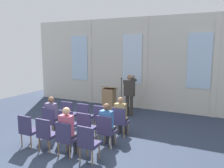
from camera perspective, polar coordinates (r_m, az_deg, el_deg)
ground_plane at (r=7.02m, az=-10.76°, el=-14.88°), size 14.28×14.28×0.00m
rear_partition at (r=10.85m, az=5.23°, el=5.13°), size 10.98×0.14×4.18m
speaker at (r=9.58m, az=4.32°, el=-1.98°), size 0.50×0.69×1.72m
mic_stand at (r=10.02m, az=2.30°, el=-5.39°), size 0.28×0.28×1.55m
lectern at (r=10.23m, az=-0.71°, el=-3.84°), size 0.60×0.48×1.16m
chair_r0_c0 at (r=8.46m, az=-10.57°, el=-6.86°), size 0.46×0.44×0.94m
chair_r0_c1 at (r=8.09m, az=-6.75°, el=-7.50°), size 0.46×0.44×0.94m
chair_r0_c2 at (r=7.76m, az=-2.57°, el=-8.17°), size 0.46×0.44×0.94m
chair_r0_c3 at (r=7.47m, az=1.96°, el=-8.84°), size 0.46×0.44×0.94m
audience_r0_c3 at (r=7.49m, az=2.24°, el=-7.39°), size 0.36×0.39×1.27m
chair_r1_c0 at (r=7.75m, az=-14.85°, el=-8.48°), size 0.46×0.44×0.94m
audience_r1_c0 at (r=7.76m, az=-14.49°, el=-7.07°), size 0.36×0.39×1.28m
chair_r1_c1 at (r=7.34m, az=-10.87°, el=-9.32°), size 0.46×0.44×0.94m
chair_r1_c2 at (r=6.98m, az=-6.43°, el=-10.19°), size 0.46×0.44×0.94m
chair_r1_c3 at (r=6.66m, az=-1.51°, el=-11.09°), size 0.46×0.44×0.94m
audience_r1_c3 at (r=6.67m, az=-1.17°, el=-9.45°), size 0.36×0.39×1.27m
chair_r2_c0 at (r=7.10m, az=-20.00°, el=-10.35°), size 0.46×0.44×0.94m
chair_r2_c1 at (r=6.66m, az=-15.94°, el=-11.45°), size 0.46×0.44×0.94m
chair_r2_c2 at (r=6.25m, az=-11.29°, el=-12.64°), size 0.46×0.44×0.94m
audience_r2_c2 at (r=6.24m, az=-10.88°, el=-10.77°), size 0.36×0.39×1.31m
chair_r2_c3 at (r=5.89m, az=-5.99°, el=-13.89°), size 0.46×0.44×0.94m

